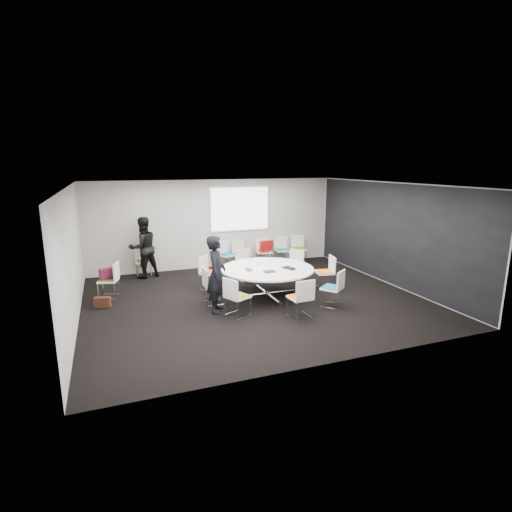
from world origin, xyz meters
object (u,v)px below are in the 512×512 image
object	(u,v)px
chair_ring_d	(210,279)
chair_back_c	(264,257)
chair_person_back	(144,267)
chair_ring_f	(237,304)
chair_ring_g	(300,305)
chair_spare_left	(110,287)
person_back	(143,248)
brown_bag	(102,302)
chair_ring_b	(293,271)
chair_back_e	(299,254)
cup	(258,263)
chair_back_a	(227,260)
chair_ring_c	(246,271)
conference_table	(267,275)
chair_ring_h	(332,295)
chair_ring_a	(325,278)
chair_back_d	(282,255)
person_main	(216,274)
laptop	(251,269)
chair_ring_e	(213,292)
chair_back_b	(242,259)
maroon_bag	(108,273)

from	to	relation	value
chair_ring_d	chair_back_c	bearing A→B (deg)	173.37
chair_person_back	chair_ring_f	bearing A→B (deg)	111.24
chair_ring_d	chair_ring_g	xyz separation A→B (m)	(1.34, -2.68, 0.00)
chair_spare_left	person_back	bearing A→B (deg)	-15.88
chair_ring_d	brown_bag	distance (m)	2.75
chair_ring_b	chair_ring_g	world-z (taller)	same
chair_back_e	cup	size ratio (longest dim) A/B	9.78
chair_back_a	brown_bag	bearing A→B (deg)	11.11
chair_ring_c	chair_person_back	bearing A→B (deg)	-40.06
brown_bag	conference_table	bearing A→B (deg)	-8.60
chair_person_back	chair_back_a	bearing A→B (deg)	178.69
chair_ring_g	brown_bag	bearing A→B (deg)	147.18
chair_ring_c	chair_ring_h	world-z (taller)	same
brown_bag	chair_ring_h	bearing A→B (deg)	-20.04
conference_table	chair_ring_a	bearing A→B (deg)	0.90
chair_ring_a	chair_back_d	world-z (taller)	same
chair_ring_c	person_main	size ratio (longest dim) A/B	0.50
chair_ring_c	person_back	distance (m)	3.08
chair_back_a	chair_ring_f	bearing A→B (deg)	55.25
chair_ring_f	laptop	xyz separation A→B (m)	(0.69, 1.02, 0.47)
chair_ring_e	chair_back_d	bearing A→B (deg)	133.46
chair_back_e	cup	world-z (taller)	chair_back_e
chair_ring_e	laptop	distance (m)	1.08
conference_table	brown_bag	size ratio (longest dim) A/B	6.46
chair_ring_g	chair_person_back	world-z (taller)	same
conference_table	chair_ring_f	size ratio (longest dim) A/B	2.64
conference_table	chair_back_b	world-z (taller)	chair_back_b
chair_back_d	brown_bag	xyz separation A→B (m)	(-5.69, -2.40, -0.16)
chair_ring_a	chair_back_e	distance (m)	3.07
chair_ring_g	conference_table	bearing A→B (deg)	90.09
chair_ring_c	chair_spare_left	bearing A→B (deg)	-7.19
person_main	chair_ring_b	bearing A→B (deg)	-35.77
chair_ring_c	chair_ring_a	bearing A→B (deg)	130.32
chair_ring_h	chair_back_c	distance (m)	4.21
chair_ring_d	chair_person_back	xyz separation A→B (m)	(-1.53, 1.94, 0.00)
chair_ring_d	chair_person_back	world-z (taller)	same
chair_back_e	person_main	distance (m)	5.34
chair_ring_e	maroon_bag	distance (m)	2.72
conference_table	person_main	distance (m)	1.63
chair_ring_b	cup	xyz separation A→B (m)	(-1.30, -0.60, 0.50)
chair_ring_d	cup	world-z (taller)	chair_ring_d
person_back	cup	world-z (taller)	person_back
chair_ring_c	chair_back_d	world-z (taller)	same
chair_back_a	chair_ring_a	bearing A→B (deg)	101.03
chair_back_c	chair_back_e	world-z (taller)	same
chair_back_d	cup	distance (m)	3.25
chair_ring_h	chair_back_b	bearing A→B (deg)	63.24
chair_ring_b	maroon_bag	xyz separation A→B (m)	(-4.96, 0.30, 0.34)
conference_table	chair_person_back	distance (m)	4.08
conference_table	person_main	world-z (taller)	person_main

